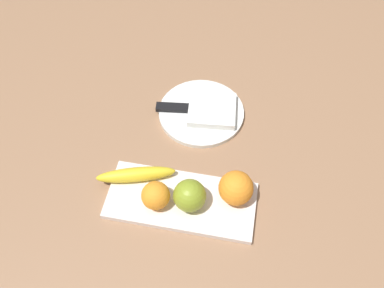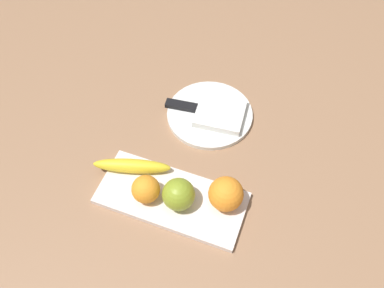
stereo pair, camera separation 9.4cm
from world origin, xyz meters
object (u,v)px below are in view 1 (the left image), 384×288
object	(u,v)px
fruit_tray	(181,201)
orange_near_apple	(156,196)
dinner_plate	(201,112)
apple	(190,196)
orange_near_banana	(236,188)
folded_napkin	(212,110)
knife	(180,108)
banana	(136,175)

from	to	relation	value
fruit_tray	orange_near_apple	world-z (taller)	orange_near_apple
fruit_tray	orange_near_apple	xyz separation A→B (m)	(-0.05, -0.02, 0.04)
dinner_plate	apple	bearing A→B (deg)	-85.55
orange_near_apple	orange_near_banana	size ratio (longest dim) A/B	0.82
apple	folded_napkin	xyz separation A→B (m)	(0.01, 0.26, -0.03)
dinner_plate	knife	bearing A→B (deg)	-174.10
orange_near_banana	dinner_plate	size ratio (longest dim) A/B	0.35
dinner_plate	folded_napkin	xyz separation A→B (m)	(0.03, 0.00, 0.02)
dinner_plate	knife	distance (m)	0.06
banana	knife	distance (m)	0.22
fruit_tray	banana	size ratio (longest dim) A/B	1.84
fruit_tray	knife	size ratio (longest dim) A/B	1.78
fruit_tray	knife	world-z (taller)	knife
folded_napkin	knife	size ratio (longest dim) A/B	0.65
orange_near_banana	folded_napkin	distance (m)	0.24
orange_near_banana	knife	world-z (taller)	orange_near_banana
orange_near_apple	knife	world-z (taller)	orange_near_apple
fruit_tray	dinner_plate	distance (m)	0.25
banana	orange_near_apple	bearing A→B (deg)	122.48
apple	banana	distance (m)	0.14
knife	apple	bearing A→B (deg)	-80.91
fruit_tray	apple	size ratio (longest dim) A/B	4.59
orange_near_banana	orange_near_apple	bearing A→B (deg)	-164.47
fruit_tray	dinner_plate	world-z (taller)	fruit_tray
banana	folded_napkin	world-z (taller)	banana
apple	orange_near_apple	world-z (taller)	apple
orange_near_banana	knife	distance (m)	0.28
apple	orange_near_banana	xyz separation A→B (m)	(0.09, 0.03, 0.00)
folded_napkin	orange_near_banana	bearing A→B (deg)	-69.24
orange_near_banana	knife	size ratio (longest dim) A/B	0.41
dinner_plate	folded_napkin	distance (m)	0.03
fruit_tray	apple	bearing A→B (deg)	-18.67
folded_napkin	knife	xyz separation A→B (m)	(-0.08, -0.01, -0.00)
banana	orange_near_banana	distance (m)	0.22
dinner_plate	banana	bearing A→B (deg)	-115.99
knife	orange_near_banana	bearing A→B (deg)	-60.08
orange_near_apple	folded_napkin	size ratio (longest dim) A/B	0.53
apple	dinner_plate	size ratio (longest dim) A/B	0.33
banana	dinner_plate	world-z (taller)	banana
apple	knife	world-z (taller)	apple
orange_near_apple	knife	bearing A→B (deg)	90.77
fruit_tray	orange_near_banana	xyz separation A→B (m)	(0.11, 0.03, 0.04)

